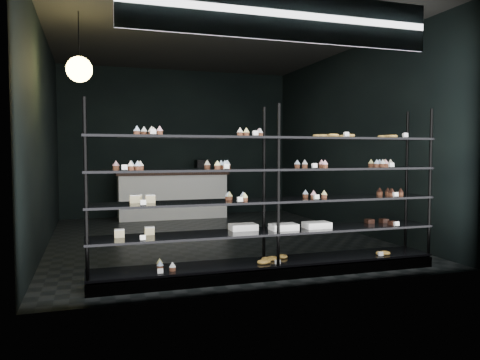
# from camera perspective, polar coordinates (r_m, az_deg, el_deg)

# --- Properties ---
(room) EXTENTS (5.01, 6.01, 3.20)m
(room) POSITION_cam_1_polar(r_m,az_deg,el_deg) (7.55, -3.46, 4.98)
(room) COLOR black
(room) RESTS_ON ground
(display_shelf) EXTENTS (4.00, 0.50, 1.91)m
(display_shelf) POSITION_cam_1_polar(r_m,az_deg,el_deg) (5.28, 3.54, -4.89)
(display_shelf) COLOR black
(display_shelf) RESTS_ON room
(signage) EXTENTS (3.30, 0.05, 0.50)m
(signage) POSITION_cam_1_polar(r_m,az_deg,el_deg) (4.96, 5.42, 19.30)
(signage) COLOR #0D1B41
(signage) RESTS_ON room
(pendant_lamp) EXTENTS (0.33, 0.33, 0.89)m
(pendant_lamp) POSITION_cam_1_polar(r_m,az_deg,el_deg) (6.47, -19.01, 12.65)
(pendant_lamp) COLOR black
(pendant_lamp) RESTS_ON room
(service_counter) EXTENTS (2.32, 0.65, 1.23)m
(service_counter) POSITION_cam_1_polar(r_m,az_deg,el_deg) (9.99, -8.19, -1.74)
(service_counter) COLOR white
(service_counter) RESTS_ON room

